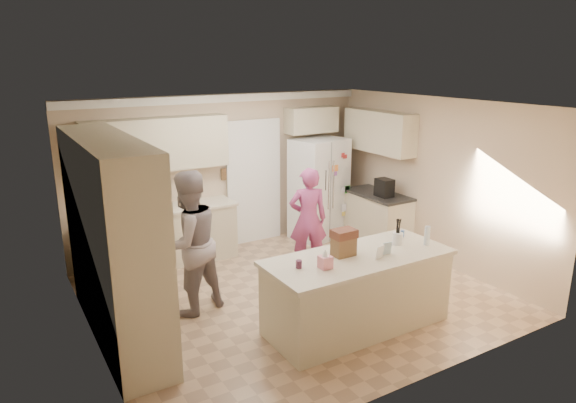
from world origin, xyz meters
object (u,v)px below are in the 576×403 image
utensil_crock (398,239)px  teen_boy (188,243)px  refrigerator (319,189)px  island_base (357,293)px  dollhouse_body (344,247)px  tissue_box (325,262)px  teen_girl (308,219)px  coffee_maker (384,188)px

utensil_crock → teen_boy: teen_boy is taller
refrigerator → teen_boy: bearing=-163.9°
island_base → dollhouse_body: 0.62m
utensil_crock → dollhouse_body: 0.80m
tissue_box → dollhouse_body: size_ratio=0.54×
dollhouse_body → tissue_box: bearing=-153.4°
tissue_box → teen_boy: bearing=123.9°
teen_boy → teen_girl: (2.05, 0.39, -0.13)m
island_base → teen_girl: (0.47, 1.81, 0.36)m
refrigerator → island_base: bearing=-126.7°
tissue_box → dollhouse_body: bearing=26.6°
coffee_maker → dollhouse_body: (-2.20, -1.80, -0.03)m
coffee_maker → utensil_crock: bearing=-127.1°
island_base → teen_girl: bearing=75.3°
teen_girl → island_base: bearing=97.4°
coffee_maker → teen_girl: teen_girl is taller
island_base → teen_girl: teen_girl is taller
coffee_maker → island_base: size_ratio=0.14×
coffee_maker → tissue_box: 3.28m
coffee_maker → dollhouse_body: bearing=-140.7°
teen_boy → teen_girl: bearing=175.5°
dollhouse_body → teen_boy: size_ratio=0.14×
teen_girl → tissue_box: bearing=83.9°
tissue_box → teen_girl: bearing=61.8°
teen_boy → dollhouse_body: bearing=121.9°
tissue_box → teen_boy: (-1.02, 1.52, -0.07)m
coffee_maker → dollhouse_body: coffee_maker is taller
island_base → dollhouse_body: size_ratio=8.46×
island_base → tissue_box: size_ratio=15.71×
island_base → coffee_maker: bearing=42.8°
island_base → dollhouse_body: dollhouse_body is taller
dollhouse_body → teen_girl: 1.84m
dollhouse_body → teen_girl: bearing=70.0°
refrigerator → teen_girl: 1.48m
coffee_maker → teen_boy: size_ratio=0.16×
refrigerator → island_base: (-1.44, -2.94, -0.46)m
tissue_box → teen_boy: teen_boy is taller
utensil_crock → coffee_maker: bearing=52.9°
utensil_crock → teen_girl: 1.78m
island_base → utensil_crock: size_ratio=14.67×
dollhouse_body → teen_girl: (0.62, 1.71, -0.23)m
coffee_maker → island_base: (-2.05, -1.90, -0.63)m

